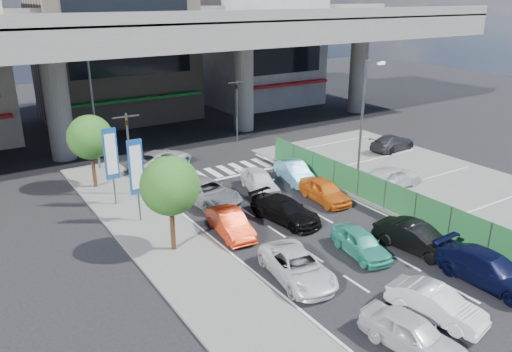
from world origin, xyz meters
TOP-DOWN VIEW (x-y plane):
  - ground at (0.00, 0.00)m, footprint 120.00×120.00m
  - parking_lot at (11.00, 2.00)m, footprint 12.00×28.00m
  - sidewalk_left at (-7.00, 4.00)m, footprint 4.00×30.00m
  - fence_run at (5.30, 1.00)m, footprint 0.16×22.00m
  - expressway at (0.00, 22.00)m, footprint 64.00×14.00m
  - building_center at (0.00, 32.97)m, footprint 14.00×10.90m
  - building_east at (16.00, 31.97)m, footprint 12.00×10.90m
  - traffic_light_left at (-6.20, 12.00)m, footprint 1.60×1.24m
  - traffic_light_right at (5.50, 19.00)m, footprint 1.60×1.24m
  - street_lamp_right at (7.17, 6.00)m, footprint 1.65×0.22m
  - street_lamp_left at (-6.33, 18.00)m, footprint 1.65×0.22m
  - signboard_near at (-7.20, 7.99)m, footprint 0.80×0.14m
  - signboard_far at (-7.60, 10.99)m, footprint 0.80×0.14m
  - tree_near at (-7.00, 4.00)m, footprint 2.80×2.80m
  - tree_far at (-7.80, 14.50)m, footprint 2.80×2.80m
  - van_white_back_left at (-2.93, -7.12)m, footprint 2.14×4.01m
  - hatch_white_back_mid at (-0.73, -6.39)m, footprint 2.08×3.97m
  - minivan_navy_back at (3.19, -6.04)m, footprint 2.12×4.83m
  - sedan_white_mid_left at (-3.50, -1.29)m, footprint 2.74×4.75m
  - taxi_teal_mid at (0.39, -1.16)m, footprint 2.02×3.81m
  - hatch_black_mid_right at (2.87, -2.35)m, footprint 2.08×4.36m
  - taxi_orange_left at (-3.80, 4.05)m, footprint 1.79×3.98m
  - sedan_black_mid at (-0.44, 3.85)m, footprint 2.56×4.69m
  - taxi_orange_right at (3.23, 4.87)m, footprint 1.86×4.01m
  - wagon_silver_front_left at (-2.87, 8.49)m, footprint 3.06×5.27m
  - sedan_white_front_mid at (0.80, 8.29)m, footprint 2.54×4.31m
  - kei_truck_front_right at (3.72, 8.55)m, footprint 2.26×4.25m
  - crossing_wagon_silver at (-2.71, 15.77)m, footprint 5.43×4.10m
  - parked_sedan_white at (8.18, 4.16)m, footprint 4.28×1.76m
  - parked_sedan_dgrey at (14.47, 9.92)m, footprint 4.39×2.18m
  - traffic_cone at (7.07, 3.43)m, footprint 0.41×0.41m

SIDE VIEW (x-z plane):
  - ground at x=0.00m, z-range 0.00..0.00m
  - parking_lot at x=11.00m, z-range 0.00..0.06m
  - sidewalk_left at x=-7.00m, z-range 0.00..0.12m
  - traffic_cone at x=7.07m, z-range 0.06..0.80m
  - taxi_teal_mid at x=0.39m, z-range 0.00..1.23m
  - hatch_white_back_mid at x=-0.73m, z-range 0.00..1.24m
  - sedan_white_mid_left at x=-3.50m, z-range 0.00..1.25m
  - taxi_orange_left at x=-3.80m, z-range 0.00..1.27m
  - sedan_black_mid at x=-0.44m, z-range 0.00..1.29m
  - van_white_back_left at x=-2.93m, z-range 0.00..1.30m
  - taxi_orange_right at x=3.23m, z-range 0.00..1.33m
  - kei_truck_front_right at x=3.72m, z-range 0.00..1.33m
  - parked_sedan_dgrey at x=14.47m, z-range 0.06..1.29m
  - crossing_wagon_silver at x=-2.71m, z-range 0.00..1.37m
  - sedan_white_front_mid at x=0.80m, z-range 0.00..1.37m
  - minivan_navy_back at x=3.19m, z-range 0.00..1.38m
  - hatch_black_mid_right at x=2.87m, z-range 0.00..1.38m
  - wagon_silver_front_left at x=-2.87m, z-range 0.00..1.38m
  - parked_sedan_white at x=8.18m, z-range 0.06..1.51m
  - fence_run at x=5.30m, z-range 0.00..1.80m
  - signboard_near at x=-7.20m, z-range 0.71..5.41m
  - signboard_far at x=-7.60m, z-range 0.71..5.41m
  - tree_near at x=-7.00m, z-range 0.99..5.79m
  - tree_far at x=-7.80m, z-range 0.99..5.79m
  - traffic_light_left at x=-6.20m, z-range 1.34..6.54m
  - traffic_light_right at x=5.50m, z-range 1.34..6.54m
  - street_lamp_right at x=7.17m, z-range 0.77..8.77m
  - street_lamp_left at x=-6.33m, z-range 0.77..8.77m
  - building_east at x=16.00m, z-range -0.01..11.99m
  - building_center at x=0.00m, z-range -0.01..14.99m
  - expressway at x=0.00m, z-range 3.39..14.14m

